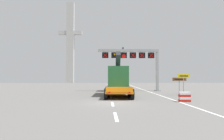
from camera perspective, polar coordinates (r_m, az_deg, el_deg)
The scene contains 9 objects.
ground at distance 17.28m, azimuth -0.09°, elevation -9.73°, with size 112.00×112.00×0.00m, color slate.
lane_markings at distance 34.21m, azimuth -0.94°, elevation -5.91°, with size 0.20×48.62×0.01m.
edge_line_right at distance 29.98m, azimuth 11.15°, elevation -6.42°, with size 0.20×63.00×0.01m, color silver.
overhead_lane_gantry at distance 31.82m, azimuth 7.02°, elevation 3.78°, with size 10.24×0.90×7.18m.
heavy_haul_truck_orange at distance 26.83m, azimuth 1.62°, elevation -2.74°, with size 3.50×14.14×5.30m.
exit_sign_yellow at distance 25.17m, azimuth 20.58°, elevation -2.61°, with size 1.45×0.15×2.66m.
tourist_info_sign_brown at distance 27.03m, azimuth 19.46°, elevation -3.19°, with size 1.88×0.15×2.20m.
crash_barrier_striped at distance 19.11m, azimuth 20.82°, elevation -7.50°, with size 1.00×0.50×0.90m.
bridge_pylon_distant at distance 76.23m, azimuth -12.33°, elevation 8.30°, with size 9.00×2.00×31.12m.
Camera 1 is at (-0.55, -17.12, 2.31)m, focal length 30.67 mm.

